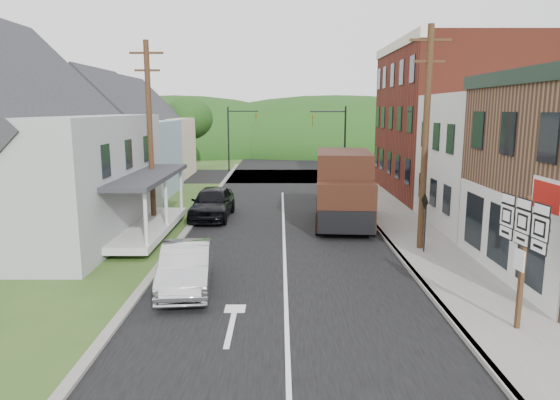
{
  "coord_description": "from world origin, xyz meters",
  "views": [
    {
      "loc": [
        -0.19,
        -16.4,
        5.79
      ],
      "look_at": [
        -0.18,
        3.24,
        2.2
      ],
      "focal_mm": 32.0,
      "sensor_mm": 36.0,
      "label": 1
    }
  ],
  "objects_px": {
    "route_sign_cluster": "(522,244)",
    "warning_sign": "(425,214)",
    "delivery_van": "(344,188)",
    "silver_sedan": "(186,267)",
    "dark_sedan": "(212,203)"
  },
  "relations": [
    {
      "from": "route_sign_cluster",
      "to": "dark_sedan",
      "type": "bearing_deg",
      "value": 118.44
    },
    {
      "from": "silver_sedan",
      "to": "warning_sign",
      "type": "xyz_separation_m",
      "value": [
        8.81,
        3.82,
        0.94
      ]
    },
    {
      "from": "silver_sedan",
      "to": "delivery_van",
      "type": "xyz_separation_m",
      "value": [
        6.26,
        9.25,
        1.13
      ]
    },
    {
      "from": "delivery_van",
      "to": "warning_sign",
      "type": "distance_m",
      "value": 6.0
    },
    {
      "from": "dark_sedan",
      "to": "silver_sedan",
      "type": "bearing_deg",
      "value": -84.58
    },
    {
      "from": "silver_sedan",
      "to": "delivery_van",
      "type": "distance_m",
      "value": 11.22
    },
    {
      "from": "dark_sedan",
      "to": "warning_sign",
      "type": "distance_m",
      "value": 11.65
    },
    {
      "from": "silver_sedan",
      "to": "delivery_van",
      "type": "relative_size",
      "value": 0.65
    },
    {
      "from": "route_sign_cluster",
      "to": "warning_sign",
      "type": "bearing_deg",
      "value": 86.61
    },
    {
      "from": "dark_sedan",
      "to": "delivery_van",
      "type": "xyz_separation_m",
      "value": [
        6.82,
        -1.43,
        1.01
      ]
    },
    {
      "from": "delivery_van",
      "to": "route_sign_cluster",
      "type": "relative_size",
      "value": 1.93
    },
    {
      "from": "silver_sedan",
      "to": "warning_sign",
      "type": "height_order",
      "value": "warning_sign"
    },
    {
      "from": "delivery_van",
      "to": "warning_sign",
      "type": "xyz_separation_m",
      "value": [
        2.56,
        -5.43,
        -0.19
      ]
    },
    {
      "from": "dark_sedan",
      "to": "route_sign_cluster",
      "type": "distance_m",
      "value": 17.11
    },
    {
      "from": "silver_sedan",
      "to": "warning_sign",
      "type": "distance_m",
      "value": 9.65
    }
  ]
}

